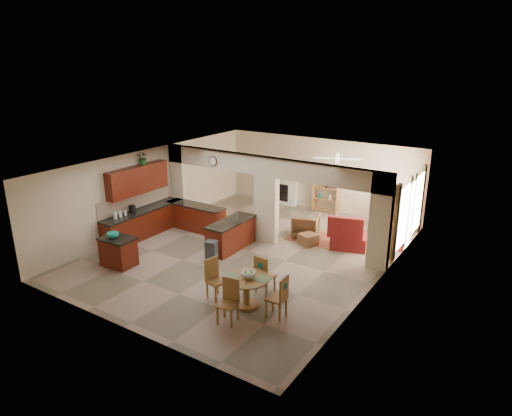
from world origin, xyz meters
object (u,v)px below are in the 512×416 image
Objects in this scene: kitchen_island at (118,251)px; armchair at (306,225)px; sofa at (392,225)px; dining_table at (246,287)px.

kitchen_island is 6.03m from armchair.
sofa is at bearing 45.34° from kitchen_island.
kitchen_island is 8.81m from sofa.
kitchen_island reaches higher than dining_table.
sofa is 2.91m from armchair.
sofa is at bearing -162.71° from armchair.
kitchen_island is 4.37m from dining_table.
sofa is at bearing 76.62° from dining_table.
kitchen_island is 0.90× the size of dining_table.
dining_table is 4.91m from armchair.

